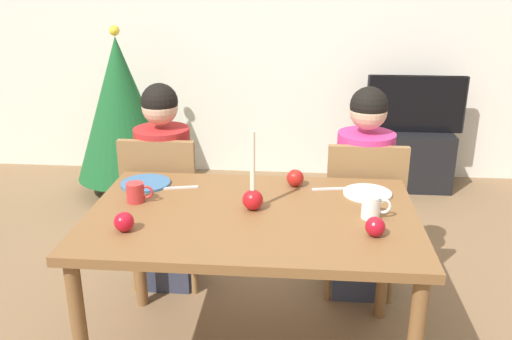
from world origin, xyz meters
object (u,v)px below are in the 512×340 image
at_px(chair_left, 164,203).
at_px(apple_by_right_mug, 375,227).
at_px(dining_table, 252,230).
at_px(person_left_child, 165,191).
at_px(mug_right, 372,207).
at_px(christmas_tree, 121,109).
at_px(chair_right, 362,210).
at_px(plate_right, 367,193).
at_px(apple_near_candle, 124,222).
at_px(apple_by_left_plate, 295,178).
at_px(plate_left, 146,183).
at_px(tv_stand, 410,159).
at_px(mug_left, 136,192).
at_px(tv, 416,104).
at_px(person_right_child, 362,197).
at_px(candle_centerpiece, 252,194).

xyz_separation_m(chair_left, apple_by_right_mug, (1.04, -0.78, 0.28)).
relative_size(dining_table, person_left_child, 1.19).
height_order(person_left_child, mug_right, person_left_child).
bearing_deg(christmas_tree, mug_right, -49.23).
bearing_deg(christmas_tree, chair_right, -38.10).
xyz_separation_m(plate_right, apple_by_right_mug, (-0.02, -0.42, 0.03)).
relative_size(chair_left, apple_near_candle, 11.32).
height_order(person_left_child, apple_by_left_plate, person_left_child).
bearing_deg(apple_near_candle, apple_by_right_mug, 2.44).
relative_size(dining_table, plate_left, 5.91).
distance_m(tv_stand, christmas_tree, 2.41).
relative_size(chair_right, tv_stand, 1.41).
bearing_deg(chair_right, plate_left, -163.15).
relative_size(christmas_tree, mug_left, 11.03).
distance_m(dining_table, plate_right, 0.57).
bearing_deg(chair_left, tv, 45.51).
distance_m(chair_right, mug_right, 0.68).
distance_m(dining_table, apple_near_candle, 0.55).
distance_m(chair_right, apple_by_left_plate, 0.54).
xyz_separation_m(chair_left, mug_left, (0.02, -0.54, 0.28)).
bearing_deg(apple_by_left_plate, chair_right, 38.49).
distance_m(christmas_tree, apple_by_left_plate, 2.18).
bearing_deg(chair_left, plate_right, -18.96).
bearing_deg(chair_right, person_right_child, 90.00).
height_order(tv_stand, apple_by_left_plate, apple_by_left_plate).
xyz_separation_m(person_right_child, apple_by_right_mug, (-0.04, -0.82, 0.22)).
bearing_deg(chair_right, candle_centerpiece, -133.35).
height_order(christmas_tree, mug_left, christmas_tree).
bearing_deg(chair_left, apple_by_right_mug, -37.01).
xyz_separation_m(tv_stand, mug_right, (-0.62, -2.31, 0.56)).
height_order(person_right_child, plate_left, person_right_child).
height_order(plate_left, apple_near_candle, apple_near_candle).
height_order(person_left_child, christmas_tree, christmas_tree).
height_order(dining_table, plate_left, plate_left).
height_order(mug_right, apple_by_left_plate, mug_right).
bearing_deg(apple_by_right_mug, person_right_child, 86.86).
height_order(person_right_child, plate_right, person_right_child).
bearing_deg(apple_by_right_mug, tv_stand, 75.83).
height_order(dining_table, apple_by_left_plate, apple_by_left_plate).
height_order(apple_near_candle, apple_by_left_plate, apple_by_left_plate).
distance_m(chair_left, person_right_child, 1.09).
xyz_separation_m(chair_right, tv, (0.58, 1.69, 0.20)).
height_order(person_right_child, apple_by_right_mug, person_right_child).
relative_size(tv, apple_by_left_plate, 9.56).
distance_m(plate_left, apple_near_candle, 0.50).
bearing_deg(mug_right, candle_centerpiece, 175.21).
bearing_deg(plate_left, chair_right, 16.85).
bearing_deg(candle_centerpiece, plate_right, 22.38).
height_order(dining_table, candle_centerpiece, candle_centerpiece).
bearing_deg(person_left_child, dining_table, -49.57).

